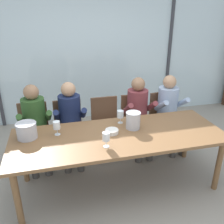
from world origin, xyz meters
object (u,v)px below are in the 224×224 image
at_px(ice_bucket_primary, 133,120).
at_px(wine_glass_by_left_taster, 120,114).
at_px(person_maroon_top, 139,111).
at_px(person_olive_shirt, 35,122).
at_px(ice_bucket_secondary, 27,130).
at_px(person_navy_polo, 70,118).
at_px(chair_left_of_center, 69,125).
at_px(chair_near_curtain, 34,128).
at_px(person_pale_blue_shirt, 170,108).
at_px(chair_near_window_right, 164,115).
at_px(chair_center, 106,121).
at_px(wine_glass_center_pour, 57,125).
at_px(dining_table, 119,139).
at_px(wine_glass_near_bucket, 106,137).
at_px(tasting_bowl, 112,131).
at_px(chair_right_of_center, 135,118).

relative_size(ice_bucket_primary, wine_glass_by_left_taster, 1.26).
bearing_deg(person_maroon_top, person_olive_shirt, -179.42).
distance_m(ice_bucket_primary, ice_bucket_secondary, 1.28).
bearing_deg(person_navy_polo, chair_left_of_center, 103.55).
xyz_separation_m(chair_near_curtain, person_pale_blue_shirt, (2.12, -0.14, 0.17)).
distance_m(chair_left_of_center, chair_near_window_right, 1.58).
distance_m(person_olive_shirt, ice_bucket_secondary, 0.59).
relative_size(chair_center, wine_glass_center_pour, 5.12).
relative_size(person_olive_shirt, ice_bucket_primary, 5.51).
distance_m(dining_table, chair_center, 0.89).
height_order(ice_bucket_primary, wine_glass_near_bucket, ice_bucket_primary).
bearing_deg(person_pale_blue_shirt, person_navy_polo, 174.52).
distance_m(chair_center, wine_glass_center_pour, 1.08).
height_order(person_navy_polo, person_pale_blue_shirt, same).
bearing_deg(chair_near_window_right, dining_table, -145.32).
height_order(ice_bucket_primary, wine_glass_by_left_taster, ice_bucket_primary).
relative_size(dining_table, tasting_bowl, 15.87).
bearing_deg(wine_glass_by_left_taster, ice_bucket_secondary, -173.89).
xyz_separation_m(person_olive_shirt, person_maroon_top, (1.54, -0.00, 0.00)).
bearing_deg(ice_bucket_primary, chair_right_of_center, 68.46).
xyz_separation_m(chair_right_of_center, person_olive_shirt, (-1.52, -0.11, 0.17)).
relative_size(dining_table, person_pale_blue_shirt, 2.12).
bearing_deg(wine_glass_near_bucket, wine_glass_by_left_taster, 59.75).
distance_m(chair_right_of_center, wine_glass_center_pour, 1.46).
bearing_deg(person_pale_blue_shirt, person_olive_shirt, 174.51).
bearing_deg(ice_bucket_secondary, tasting_bowl, -7.68).
xyz_separation_m(chair_left_of_center, wine_glass_center_pour, (-0.18, -0.70, 0.35)).
bearing_deg(chair_near_window_right, chair_right_of_center, 176.20).
height_order(chair_left_of_center, chair_near_window_right, same).
height_order(person_pale_blue_shirt, wine_glass_near_bucket, person_pale_blue_shirt).
xyz_separation_m(chair_near_curtain, ice_bucket_primary, (1.28, -0.78, 0.34)).
bearing_deg(ice_bucket_secondary, chair_right_of_center, 23.43).
xyz_separation_m(dining_table, person_navy_polo, (-0.52, 0.75, 0.01)).
xyz_separation_m(person_navy_polo, ice_bucket_primary, (0.74, -0.64, 0.17)).
xyz_separation_m(chair_left_of_center, person_maroon_top, (1.08, -0.13, 0.17)).
bearing_deg(dining_table, ice_bucket_secondary, 170.26).
bearing_deg(chair_left_of_center, wine_glass_center_pour, -104.63).
height_order(chair_left_of_center, tasting_bowl, chair_left_of_center).
height_order(dining_table, wine_glass_near_bucket, wine_glass_near_bucket).
height_order(chair_near_window_right, wine_glass_center_pour, wine_glass_center_pour).
height_order(chair_near_curtain, chair_near_window_right, same).
distance_m(chair_center, chair_right_of_center, 0.48).
bearing_deg(chair_left_of_center, person_olive_shirt, -164.88).
bearing_deg(wine_glass_near_bucket, tasting_bowl, 64.51).
bearing_deg(person_maroon_top, chair_center, 166.77).
distance_m(tasting_bowl, wine_glass_by_left_taster, 0.33).
bearing_deg(wine_glass_near_bucket, person_olive_shirt, 128.93).
xyz_separation_m(chair_near_window_right, person_navy_polo, (-1.55, -0.14, 0.17)).
bearing_deg(chair_right_of_center, person_pale_blue_shirt, -6.47).
distance_m(chair_center, person_olive_shirt, 1.06).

